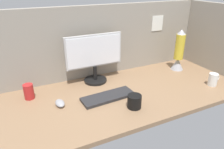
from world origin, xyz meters
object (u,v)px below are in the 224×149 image
object	(u,v)px
keyboard	(108,97)
mug_red_plastic	(29,92)
monitor	(94,56)
mug_ceramic_white	(213,79)
lava_lamp	(179,53)
mug_black_travel	(134,101)
mouse	(60,103)

from	to	relation	value
keyboard	mug_red_plastic	world-z (taller)	mug_red_plastic
monitor	mug_red_plastic	world-z (taller)	monitor
keyboard	mug_ceramic_white	bearing A→B (deg)	-15.37
mug_red_plastic	lava_lamp	bearing A→B (deg)	-1.59
mug_red_plastic	lava_lamp	size ratio (longest dim) A/B	0.29
monitor	keyboard	xyz separation A→B (cm)	(-1.79, -28.79, -20.15)
mug_black_travel	mug_red_plastic	bearing A→B (deg)	145.46
keyboard	mug_red_plastic	distance (cm)	53.99
mug_ceramic_white	monitor	bearing A→B (deg)	149.75
mug_black_travel	keyboard	bearing A→B (deg)	120.00
mug_black_travel	mug_ceramic_white	world-z (taller)	mug_ceramic_white
mug_black_travel	mouse	bearing A→B (deg)	151.75
mouse	mug_red_plastic	xyz separation A→B (cm)	(-16.72, 17.89, 3.59)
mug_ceramic_white	mug_red_plastic	distance (cm)	135.46
mug_red_plastic	monitor	bearing A→B (deg)	6.68
monitor	mug_ceramic_white	xyz separation A→B (cm)	(78.88, -46.00, -16.30)
mouse	lava_lamp	world-z (taller)	lava_lamp
keyboard	mouse	xyz separation A→B (cm)	(-31.99, 4.98, 0.70)
mug_ceramic_white	mug_black_travel	bearing A→B (deg)	-179.61
mug_ceramic_white	keyboard	bearing A→B (deg)	167.95
keyboard	mug_black_travel	bearing A→B (deg)	-63.32
lava_lamp	mouse	bearing A→B (deg)	-172.53
mouse	mug_black_travel	distance (cm)	47.99
keyboard	mug_red_plastic	xyz separation A→B (cm)	(-48.72, 22.87, 4.29)
keyboard	mug_ceramic_white	distance (cm)	82.58
keyboard	mouse	world-z (taller)	mouse
mouse	keyboard	bearing A→B (deg)	-12.52
keyboard	mug_black_travel	world-z (taller)	mug_black_travel
keyboard	mouse	bearing A→B (deg)	167.83
monitor	mug_ceramic_white	distance (cm)	92.76
lava_lamp	mug_black_travel	bearing A→B (deg)	-151.24
mug_black_travel	mug_ceramic_white	size ratio (longest dim) A/B	0.89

